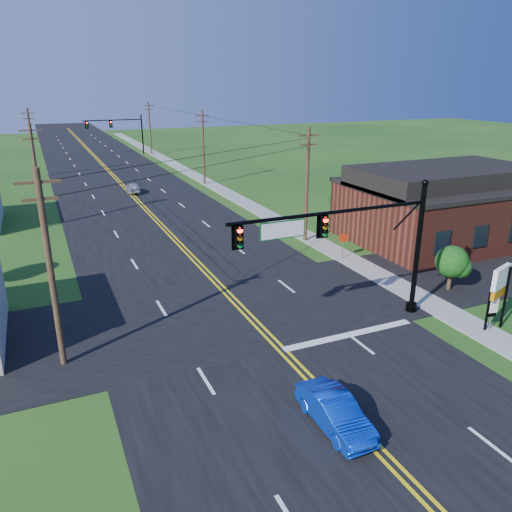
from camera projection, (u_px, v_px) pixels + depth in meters
name	position (u px, v px, depth m)	size (l,w,h in m)	color
ground	(365.00, 443.00, 17.85)	(260.00, 260.00, 0.00)	#174614
road_main	(123.00, 188.00, 61.03)	(16.00, 220.00, 0.04)	black
road_cross	(240.00, 310.00, 28.21)	(70.00, 10.00, 0.04)	black
sidewalk	(233.00, 196.00, 56.39)	(2.00, 160.00, 0.08)	gray
signal_mast_main	(349.00, 241.00, 24.85)	(11.30, 0.60, 7.48)	black
signal_mast_far	(117.00, 129.00, 87.13)	(10.98, 0.60, 7.48)	black
brick_building	(441.00, 211.00, 40.25)	(14.20, 11.20, 4.70)	#5D251A
utility_pole_left_a	(50.00, 268.00, 21.31)	(1.80, 0.28, 9.00)	#322217
utility_pole_left_b	(37.00, 174.00, 42.90)	(1.80, 0.28, 9.00)	#322217
utility_pole_left_c	(32.00, 142.00, 66.21)	(1.80, 0.28, 9.00)	#322217
utility_pole_right_a	(307.00, 183.00, 39.04)	(1.80, 0.28, 9.00)	#322217
utility_pole_right_b	(203.00, 146.00, 61.49)	(1.80, 0.28, 9.00)	#322217
utility_pole_right_c	(150.00, 127.00, 87.39)	(1.80, 0.28, 9.00)	#322217
tree_right_back	(344.00, 193.00, 45.55)	(3.00, 3.00, 4.10)	#322217
shrub_corner	(452.00, 262.00, 30.41)	(2.00, 2.00, 2.86)	#322217
blue_car	(335.00, 413.00, 18.47)	(1.35, 3.86, 1.27)	#0830B2
distant_car	(133.00, 188.00, 57.88)	(1.44, 3.57, 1.22)	#B8B8BD
route_sign	(493.00, 309.00, 25.53)	(0.52, 0.13, 2.10)	slate
stop_sign	(343.00, 241.00, 35.89)	(0.69, 0.22, 1.99)	slate
pylon_sign	(500.00, 284.00, 25.25)	(1.67, 0.80, 3.48)	black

